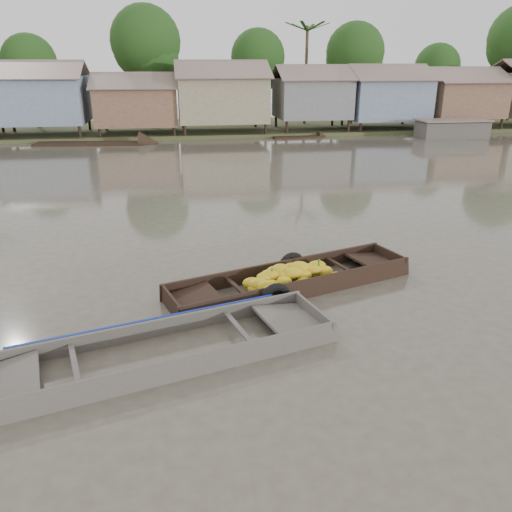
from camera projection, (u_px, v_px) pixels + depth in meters
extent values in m
plane|color=#4D463B|center=(240.00, 313.00, 11.06)|extent=(120.00, 120.00, 0.00)
cube|color=#384723|center=(189.00, 129.00, 41.42)|extent=(120.00, 12.00, 0.50)
cube|color=slate|center=(41.00, 100.00, 35.67)|extent=(6.20, 5.20, 3.20)
cube|color=brown|center=(31.00, 70.00, 33.64)|extent=(6.60, 3.02, 1.28)
cube|color=brown|center=(41.00, 69.00, 36.22)|extent=(6.60, 3.02, 1.28)
cube|color=brown|center=(137.00, 106.00, 36.84)|extent=(5.80, 4.60, 2.70)
cube|color=brown|center=(134.00, 81.00, 35.05)|extent=(6.20, 2.67, 1.14)
cube|color=brown|center=(136.00, 80.00, 37.33)|extent=(6.20, 2.67, 1.14)
cube|color=gray|center=(222.00, 99.00, 37.61)|extent=(6.50, 5.30, 3.30)
cube|color=brown|center=(223.00, 69.00, 35.54)|extent=(6.90, 3.08, 1.31)
cube|color=brown|center=(219.00, 69.00, 38.17)|extent=(6.90, 3.08, 1.31)
cube|color=slate|center=(312.00, 98.00, 38.67)|extent=(5.40, 4.70, 2.90)
cube|color=brown|center=(317.00, 73.00, 36.81)|extent=(5.80, 2.73, 1.17)
cube|color=brown|center=(309.00, 72.00, 39.15)|extent=(5.80, 2.73, 1.17)
cube|color=slate|center=(385.00, 99.00, 39.59)|extent=(6.00, 5.00, 3.10)
cube|color=brown|center=(395.00, 72.00, 37.63)|extent=(6.40, 2.90, 1.24)
cube|color=brown|center=(381.00, 72.00, 40.11)|extent=(6.40, 2.90, 1.24)
cube|color=brown|center=(461.00, 99.00, 40.57)|extent=(5.70, 4.90, 2.80)
cube|color=brown|center=(473.00, 75.00, 38.69)|extent=(6.10, 2.85, 1.21)
cube|color=brown|center=(455.00, 74.00, 41.12)|extent=(6.10, 2.85, 1.21)
cylinder|color=#473323|center=(35.00, 99.00, 39.68)|extent=(0.28, 0.28, 4.90)
sphere|color=#123812|center=(29.00, 62.00, 38.66)|extent=(4.20, 4.20, 4.20)
cylinder|color=#473323|center=(149.00, 90.00, 39.84)|extent=(0.28, 0.28, 6.30)
sphere|color=#123812|center=(145.00, 41.00, 38.53)|extent=(5.40, 5.40, 5.40)
cylinder|color=#473323|center=(258.00, 95.00, 42.28)|extent=(0.28, 0.28, 5.25)
sphere|color=#123812|center=(258.00, 57.00, 41.19)|extent=(4.50, 4.50, 4.50)
cylinder|color=#473323|center=(352.00, 93.00, 42.48)|extent=(0.28, 0.28, 5.60)
sphere|color=#123812|center=(355.00, 52.00, 41.32)|extent=(4.80, 4.80, 4.80)
cylinder|color=#473323|center=(433.00, 97.00, 44.78)|extent=(0.28, 0.28, 4.55)
sphere|color=#123812|center=(437.00, 66.00, 43.84)|extent=(3.90, 3.90, 3.90)
cylinder|color=#473323|center=(306.00, 78.00, 41.92)|extent=(0.24, 0.24, 8.00)
cube|color=black|center=(291.00, 290.00, 12.39)|extent=(6.23, 3.01, 0.08)
cube|color=black|center=(278.00, 271.00, 12.86)|extent=(6.04, 2.08, 0.58)
cube|color=black|center=(306.00, 291.00, 11.74)|extent=(6.04, 2.08, 0.58)
cube|color=black|center=(389.00, 260.00, 13.60)|extent=(0.48, 1.32, 0.55)
cube|color=black|center=(373.00, 261.00, 13.35)|extent=(1.38, 1.45, 0.21)
cube|color=black|center=(172.00, 307.00, 11.00)|extent=(0.48, 1.32, 0.55)
cube|color=black|center=(194.00, 299.00, 11.20)|extent=(1.38, 1.45, 0.21)
cube|color=black|center=(238.00, 288.00, 11.64)|extent=(0.50, 1.28, 0.05)
cube|color=black|center=(341.00, 266.00, 12.88)|extent=(0.50, 1.28, 0.05)
ellipsoid|color=yellow|center=(281.00, 270.00, 12.10)|extent=(0.56, 0.46, 0.29)
ellipsoid|color=yellow|center=(317.00, 266.00, 12.83)|extent=(0.57, 0.48, 0.30)
ellipsoid|color=yellow|center=(270.00, 290.00, 11.67)|extent=(0.58, 0.48, 0.31)
ellipsoid|color=yellow|center=(270.00, 286.00, 11.77)|extent=(0.52, 0.43, 0.28)
ellipsoid|color=yellow|center=(299.00, 268.00, 12.23)|extent=(0.60, 0.50, 0.32)
ellipsoid|color=yellow|center=(285.00, 275.00, 12.04)|extent=(0.55, 0.45, 0.29)
ellipsoid|color=yellow|center=(303.00, 275.00, 12.15)|extent=(0.51, 0.42, 0.27)
ellipsoid|color=yellow|center=(280.00, 272.00, 12.40)|extent=(0.48, 0.40, 0.25)
ellipsoid|color=yellow|center=(314.00, 270.00, 12.27)|extent=(0.46, 0.38, 0.24)
ellipsoid|color=yellow|center=(297.00, 273.00, 12.16)|extent=(0.52, 0.44, 0.28)
ellipsoid|color=yellow|center=(280.00, 273.00, 12.24)|extent=(0.52, 0.43, 0.27)
ellipsoid|color=yellow|center=(291.00, 268.00, 12.29)|extent=(0.45, 0.37, 0.24)
ellipsoid|color=yellow|center=(255.00, 289.00, 11.81)|extent=(0.45, 0.38, 0.24)
ellipsoid|color=yellow|center=(270.00, 275.00, 12.03)|extent=(0.59, 0.49, 0.31)
ellipsoid|color=yellow|center=(303.00, 283.00, 12.01)|extent=(0.47, 0.39, 0.25)
ellipsoid|color=yellow|center=(252.00, 283.00, 11.95)|extent=(0.54, 0.44, 0.28)
ellipsoid|color=yellow|center=(294.00, 269.00, 12.70)|extent=(0.51, 0.42, 0.27)
ellipsoid|color=yellow|center=(294.00, 269.00, 12.75)|extent=(0.49, 0.40, 0.26)
ellipsoid|color=yellow|center=(287.00, 271.00, 12.31)|extent=(0.56, 0.46, 0.29)
ellipsoid|color=yellow|center=(265.00, 278.00, 11.98)|extent=(0.50, 0.42, 0.27)
ellipsoid|color=yellow|center=(292.00, 273.00, 12.01)|extent=(0.56, 0.46, 0.29)
ellipsoid|color=yellow|center=(259.00, 284.00, 11.83)|extent=(0.59, 0.49, 0.31)
ellipsoid|color=yellow|center=(336.00, 277.00, 12.42)|extent=(0.49, 0.40, 0.26)
ellipsoid|color=yellow|center=(281.00, 272.00, 12.33)|extent=(0.52, 0.43, 0.28)
ellipsoid|color=yellow|center=(266.00, 286.00, 11.74)|extent=(0.59, 0.49, 0.31)
ellipsoid|color=yellow|center=(272.00, 290.00, 11.70)|extent=(0.57, 0.47, 0.30)
ellipsoid|color=yellow|center=(264.00, 295.00, 11.59)|extent=(0.47, 0.39, 0.25)
ellipsoid|color=yellow|center=(324.00, 271.00, 12.47)|extent=(0.54, 0.45, 0.29)
ellipsoid|color=yellow|center=(307.00, 270.00, 12.33)|extent=(0.54, 0.45, 0.28)
ellipsoid|color=yellow|center=(284.00, 281.00, 11.82)|extent=(0.45, 0.37, 0.24)
ellipsoid|color=yellow|center=(274.00, 271.00, 12.37)|extent=(0.46, 0.39, 0.25)
ellipsoid|color=yellow|center=(309.00, 268.00, 12.83)|extent=(0.51, 0.42, 0.27)
cylinder|color=#3F6626|center=(272.00, 273.00, 11.95)|extent=(0.04, 0.04, 0.20)
cylinder|color=#3F6626|center=(300.00, 267.00, 12.28)|extent=(0.04, 0.04, 0.20)
cylinder|color=#3F6626|center=(319.00, 263.00, 12.51)|extent=(0.04, 0.04, 0.20)
torus|color=black|center=(291.00, 266.00, 13.11)|extent=(0.81, 0.43, 0.78)
torus|color=black|center=(275.00, 299.00, 11.28)|extent=(0.81, 0.43, 0.79)
cube|color=#48433D|center=(164.00, 361.00, 9.44)|extent=(6.66, 3.05, 0.08)
cube|color=#48433D|center=(153.00, 331.00, 10.04)|extent=(6.47, 1.88, 0.53)
cube|color=#48433D|center=(174.00, 373.00, 8.68)|extent=(6.47, 1.88, 0.53)
cube|color=#48433D|center=(313.00, 317.00, 10.60)|extent=(0.48, 1.59, 0.51)
cube|color=#48433D|center=(290.00, 319.00, 10.36)|extent=(1.46, 1.65, 0.22)
cube|color=#48433D|center=(4.00, 383.00, 8.30)|extent=(1.46, 1.65, 0.22)
cube|color=#48433D|center=(75.00, 365.00, 8.72)|extent=(0.50, 1.54, 0.05)
cube|color=#48433D|center=(239.00, 329.00, 9.92)|extent=(0.50, 1.54, 0.05)
cube|color=#665E54|center=(163.00, 359.00, 9.43)|extent=(5.12, 2.52, 0.02)
cube|color=navy|center=(151.00, 321.00, 10.01)|extent=(5.22, 1.48, 0.13)
torus|color=olive|center=(257.00, 344.00, 9.89)|extent=(0.37, 0.37, 0.05)
torus|color=olive|center=(257.00, 343.00, 9.88)|extent=(0.30, 0.30, 0.05)
cube|color=black|center=(90.00, 145.00, 33.83)|extent=(7.44, 2.46, 0.35)
cube|color=black|center=(297.00, 139.00, 36.77)|extent=(3.64, 1.19, 0.35)
cube|color=black|center=(452.00, 130.00, 36.68)|extent=(5.00, 2.00, 1.20)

